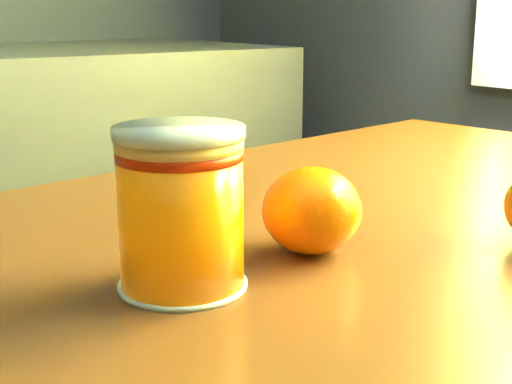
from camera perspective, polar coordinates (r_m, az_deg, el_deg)
table at (r=0.61m, az=12.05°, el=-13.02°), size 1.16×0.88×0.80m
juice_glass at (r=0.46m, az=-6.02°, el=-1.43°), size 0.08×0.08×0.10m
orange_front at (r=0.53m, az=4.48°, el=-1.47°), size 0.10×0.10×0.07m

